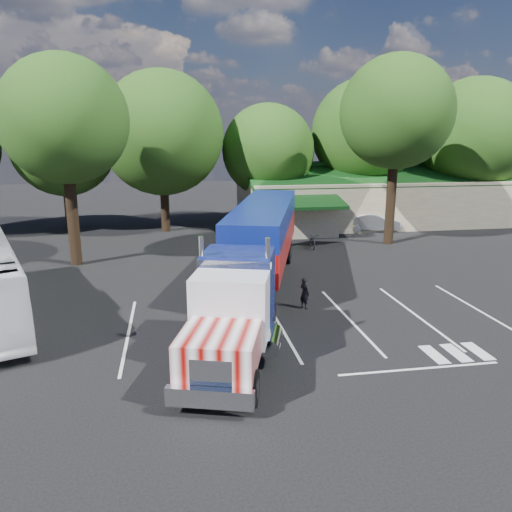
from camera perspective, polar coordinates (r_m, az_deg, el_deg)
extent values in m
plane|color=black|center=(27.53, 0.02, -3.19)|extent=(120.00, 120.00, 0.00)
cube|color=beige|center=(48.02, 13.10, 6.28)|extent=(24.00, 11.00, 4.00)
cube|color=#113E14|center=(45.56, 14.44, 8.98)|extent=(24.20, 6.25, 2.10)
cube|color=#113E14|center=(49.98, 12.21, 9.50)|extent=(24.20, 6.25, 2.10)
cube|color=beige|center=(40.19, 5.56, 4.27)|extent=(5.00, 2.50, 2.80)
cube|color=#113E14|center=(38.72, 6.11, 6.14)|extent=(5.40, 3.19, 0.80)
cylinder|color=black|center=(45.00, -20.61, 5.26)|extent=(0.70, 0.70, 4.00)
sphere|color=#224814|center=(44.59, -21.18, 11.80)|extent=(8.40, 8.40, 8.40)
cylinder|color=black|center=(42.56, -10.36, 5.68)|extent=(0.70, 0.70, 4.30)
sphere|color=#224814|center=(42.14, -10.72, 13.64)|extent=(10.00, 10.00, 10.00)
cylinder|color=black|center=(44.69, 1.35, 5.83)|extent=(0.70, 0.70, 3.60)
sphere|color=#224814|center=(44.26, 1.38, 11.99)|extent=(8.00, 8.00, 8.00)
cylinder|color=black|center=(47.61, 12.00, 6.58)|extent=(0.70, 0.70, 4.50)
sphere|color=#224814|center=(47.25, 12.37, 13.63)|extent=(9.60, 9.60, 9.60)
cylinder|color=black|center=(51.13, 23.03, 5.93)|extent=(0.70, 0.70, 3.90)
sphere|color=#224814|center=(50.76, 23.67, 12.47)|extent=(10.40, 10.40, 10.40)
cylinder|color=black|center=(32.92, -20.21, 4.16)|extent=(0.70, 0.70, 6.00)
sphere|color=#224814|center=(32.52, -21.10, 14.35)|extent=(7.60, 7.60, 7.60)
cylinder|color=black|center=(38.23, 15.15, 6.16)|extent=(0.70, 0.70, 6.50)
sphere|color=#224814|center=(37.95, 15.77, 15.55)|extent=(8.00, 8.00, 8.00)
cube|color=black|center=(18.39, -2.68, -9.56)|extent=(3.10, 7.32, 0.26)
cube|color=white|center=(14.99, -5.30, -15.86)|extent=(2.58, 1.00, 0.58)
cube|color=white|center=(14.87, -5.18, -13.36)|extent=(1.24, 0.48, 0.94)
cube|color=white|center=(15.84, -4.27, -10.72)|extent=(3.03, 3.10, 1.20)
cube|color=silver|center=(17.50, -2.96, -6.01)|extent=(2.99, 2.36, 2.41)
cube|color=black|center=(16.70, -3.39, -5.11)|extent=(2.33, 0.77, 1.05)
cube|color=white|center=(17.93, -2.52, -0.96)|extent=(2.64, 0.88, 0.26)
cube|color=#0C0B4E|center=(19.19, -1.99, -3.52)|extent=(3.11, 2.76, 2.83)
cylinder|color=white|center=(18.43, -6.17, -3.15)|extent=(0.23, 0.23, 3.56)
cylinder|color=white|center=(18.04, 1.31, -3.45)|extent=(0.23, 0.23, 3.56)
cylinder|color=white|center=(18.76, -6.94, -9.16)|extent=(1.14, 1.80, 0.69)
cylinder|color=white|center=(18.31, 1.80, -9.65)|extent=(1.14, 1.80, 0.69)
cube|color=silver|center=(27.96, 0.94, 1.85)|extent=(6.45, 13.62, 1.57)
cube|color=navy|center=(27.70, 0.95, 4.71)|extent=(6.45, 13.62, 1.26)
cube|color=black|center=(32.53, 1.76, 1.12)|extent=(2.25, 3.87, 0.37)
cube|color=black|center=(23.05, -2.41, -4.74)|extent=(0.16, 0.16, 1.47)
cube|color=black|center=(22.87, 1.23, -4.89)|extent=(0.16, 0.16, 1.47)
cube|color=white|center=(34.96, 2.13, 1.32)|extent=(2.44, 0.84, 0.13)
cylinder|color=black|center=(16.04, -8.56, -14.26)|extent=(0.68, 1.21, 1.15)
cylinder|color=black|center=(15.63, -0.50, -14.89)|extent=(0.68, 1.21, 1.15)
cylinder|color=black|center=(20.28, -4.91, -7.93)|extent=(0.68, 1.21, 1.15)
cylinder|color=black|center=(19.96, 1.34, -8.25)|extent=(0.68, 1.21, 1.15)
cylinder|color=black|center=(21.33, -4.27, -6.79)|extent=(0.68, 1.21, 1.15)
cylinder|color=black|center=(21.03, 1.66, -7.07)|extent=(0.68, 1.21, 1.15)
cylinder|color=black|center=(31.91, -0.35, 0.29)|extent=(0.68, 1.21, 1.15)
cylinder|color=black|center=(31.71, 3.59, 0.17)|extent=(0.68, 1.21, 1.15)
cylinder|color=black|center=(33.12, -0.07, 0.80)|extent=(0.68, 1.21, 1.15)
cylinder|color=black|center=(32.93, 3.73, 0.69)|extent=(0.68, 1.21, 1.15)
imported|color=black|center=(23.68, 5.57, -4.21)|extent=(0.57, 0.66, 1.52)
imported|color=black|center=(36.15, 6.52, 1.73)|extent=(0.94, 2.04, 1.03)
imported|color=#A5A7AD|center=(43.00, 13.01, 3.77)|extent=(4.85, 2.07, 1.55)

